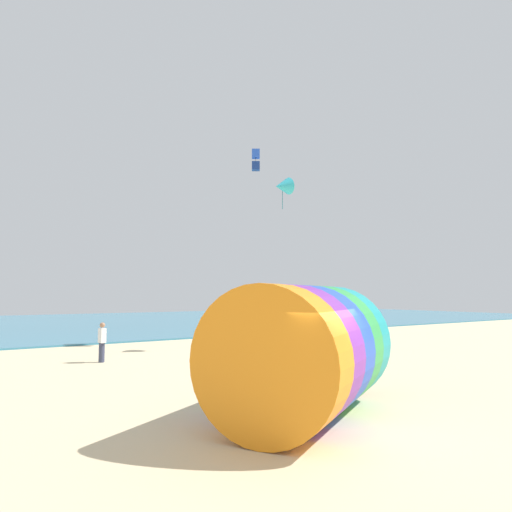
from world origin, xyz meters
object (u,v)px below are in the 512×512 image
bystander_near_water (102,342)px  bystander_mid_beach (342,339)px  kite_cyan_delta (282,186)px  kite_handler (357,362)px  giant_inflatable_tube (305,351)px  kite_blue_box (256,160)px

bystander_near_water → bystander_mid_beach: (9.69, -4.21, -0.05)m
kite_cyan_delta → bystander_near_water: kite_cyan_delta is taller
kite_handler → bystander_near_water: 10.94m
giant_inflatable_tube → bystander_near_water: size_ratio=3.50×
kite_blue_box → bystander_near_water: 13.88m
bystander_mid_beach → kite_blue_box: bearing=92.6°
kite_handler → bystander_near_water: bearing=115.1°
bystander_near_water → bystander_mid_beach: bystander_near_water is taller
kite_handler → kite_blue_box: size_ratio=1.22×
kite_handler → kite_blue_box: bearing=68.9°
giant_inflatable_tube → kite_blue_box: bearing=59.9°
kite_handler → kite_cyan_delta: 12.90m
giant_inflatable_tube → kite_cyan_delta: bearing=54.6°
kite_handler → bystander_near_water: bystander_near_water is taller
kite_blue_box → bystander_mid_beach: 11.99m
kite_handler → kite_blue_box: (4.76, 12.32, 9.95)m
bystander_mid_beach → giant_inflatable_tube: bearing=-139.2°
giant_inflatable_tube → kite_blue_box: (7.96, 13.75, 9.25)m
giant_inflatable_tube → bystander_near_water: (-1.44, 11.34, -0.68)m
kite_cyan_delta → bystander_mid_beach: size_ratio=1.13×
kite_blue_box → bystander_mid_beach: kite_blue_box is taller
kite_cyan_delta → bystander_mid_beach: bearing=-80.3°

